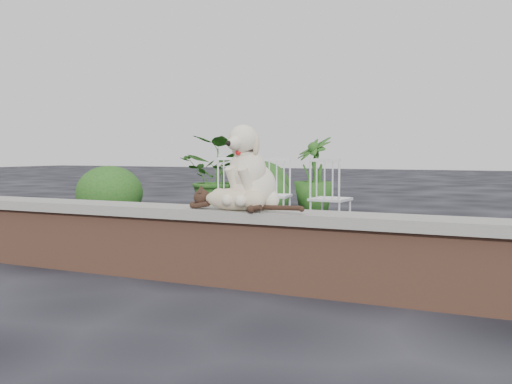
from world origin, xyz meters
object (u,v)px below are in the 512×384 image
at_px(chair_b, 273,194).
at_px(potted_plant_b, 314,174).
at_px(chair_e, 255,192).
at_px(chair_c, 330,198).
at_px(dog, 254,167).
at_px(potted_plant_a, 220,177).
at_px(cat, 236,198).
at_px(chair_a, 231,191).

height_order(chair_b, potted_plant_b, potted_plant_b).
bearing_deg(chair_e, chair_c, -137.24).
distance_m(chair_b, potted_plant_b, 2.52).
bearing_deg(dog, potted_plant_a, 132.91).
distance_m(dog, chair_c, 2.67).
height_order(chair_b, potted_plant_a, potted_plant_a).
relative_size(chair_b, potted_plant_a, 0.75).
relative_size(chair_c, potted_plant_a, 0.75).
distance_m(cat, chair_e, 3.50).
bearing_deg(potted_plant_a, cat, -60.33).
bearing_deg(chair_a, potted_plant_b, 51.59).
height_order(dog, chair_c, dog).
distance_m(cat, chair_b, 3.13).
height_order(cat, chair_b, chair_b).
height_order(dog, cat, dog).
height_order(dog, potted_plant_a, potted_plant_a).
xyz_separation_m(dog, potted_plant_a, (-2.40, 3.91, -0.27)).
height_order(cat, chair_c, chair_c).
bearing_deg(chair_a, dog, -86.74).
distance_m(chair_a, chair_e, 0.38).
distance_m(cat, chair_a, 3.69).
bearing_deg(chair_b, potted_plant_a, 132.56).
xyz_separation_m(chair_e, potted_plant_b, (0.08, 2.25, 0.16)).
bearing_deg(chair_e, potted_plant_b, -28.93).
xyz_separation_m(potted_plant_a, potted_plant_b, (1.06, 1.41, 0.01)).
bearing_deg(potted_plant_a, chair_c, -30.42).
bearing_deg(cat, dog, 73.37).
bearing_deg(chair_b, potted_plant_b, 88.06).
bearing_deg(chair_e, potted_plant_a, 22.62).
relative_size(dog, potted_plant_a, 0.51).
relative_size(cat, potted_plant_b, 0.87).
distance_m(dog, cat, 0.28).
distance_m(chair_b, potted_plant_a, 1.75).
xyz_separation_m(cat, chair_e, (-1.34, 3.23, -0.20)).
height_order(potted_plant_a, potted_plant_b, potted_plant_b).
bearing_deg(cat, chair_c, 104.11).
bearing_deg(chair_b, cat, -80.92).
relative_size(cat, potted_plant_a, 0.88).
height_order(chair_a, potted_plant_a, potted_plant_a).
distance_m(chair_b, chair_e, 0.45).
bearing_deg(chair_e, cat, 175.58).
height_order(chair_c, potted_plant_b, potted_plant_b).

